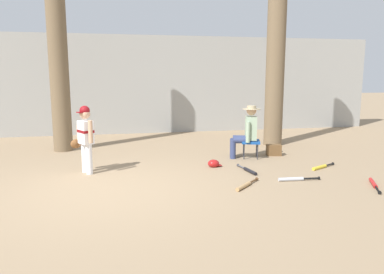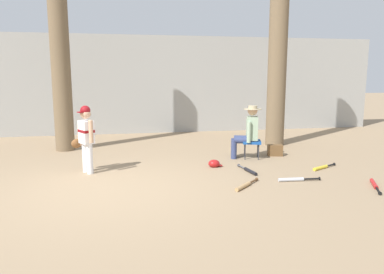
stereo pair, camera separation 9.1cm
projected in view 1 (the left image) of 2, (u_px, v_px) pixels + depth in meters
The scene contains 14 objects.
ground_plane at pixel (108, 190), 5.99m from camera, with size 60.00×60.00×0.00m, color #937A5B.
concrete_back_wall at pixel (110, 85), 11.67m from camera, with size 18.00×0.36×3.13m, color #9E9E99.
tree_near_player at pixel (58, 48), 8.79m from camera, with size 0.64×0.64×5.67m.
tree_behind_spectator at pixel (276, 46), 9.55m from camera, with size 0.67×0.67×5.91m.
young_ballplayer at pixel (85, 135), 6.93m from camera, with size 0.50×0.53×1.31m.
folding_stool at pixel (251, 142), 8.29m from camera, with size 0.50×0.50×0.41m.
seated_spectator at pixel (247, 130), 8.26m from camera, with size 0.68×0.53×1.20m.
handbag_beside_stool at pixel (274, 150), 8.60m from camera, with size 0.34×0.18×0.26m, color brown.
bat_yellow_trainer at pixel (321, 167), 7.40m from camera, with size 0.68×0.39×0.07m.
bat_black_composite at pixel (249, 170), 7.12m from camera, with size 0.17×0.75×0.07m.
bat_aluminum_silver at pixel (294, 179), 6.53m from camera, with size 0.77×0.11×0.07m.
bat_red_barrel at pixel (374, 184), 6.23m from camera, with size 0.42×0.73×0.07m.
bat_wood_tan at pixel (245, 185), 6.15m from camera, with size 0.59×0.58×0.07m.
batting_helmet_red at pixel (214, 164), 7.52m from camera, with size 0.28×0.22×0.16m.
Camera 1 is at (0.19, -5.92, 1.86)m, focal length 34.15 mm.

